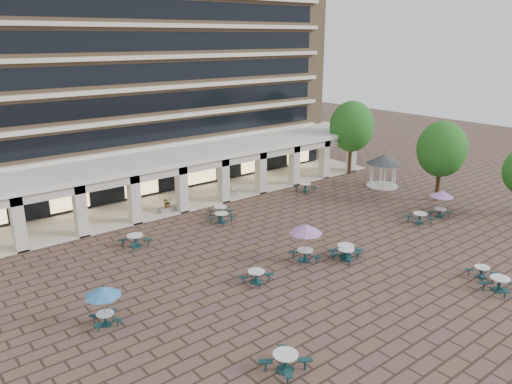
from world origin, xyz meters
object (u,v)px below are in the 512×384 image
at_px(picnic_table_0, 285,360).
at_px(planter_right, 229,192).
at_px(gazebo, 384,163).
at_px(picnic_table_1, 346,253).
at_px(picnic_table_2, 482,271).
at_px(planter_left, 168,206).

distance_m(picnic_table_0, planter_right, 24.64).
bearing_deg(gazebo, planter_right, 155.15).
xyz_separation_m(picnic_table_1, picnic_table_2, (4.55, -6.81, -0.06)).
bearing_deg(planter_right, picnic_table_2, -82.64).
bearing_deg(gazebo, picnic_table_0, -150.27).
bearing_deg(gazebo, picnic_table_2, -124.62).
xyz_separation_m(picnic_table_0, picnic_table_1, (10.68, 5.93, -0.04)).
height_order(picnic_table_1, picnic_table_2, picnic_table_1).
distance_m(picnic_table_1, picnic_table_2, 8.19).
bearing_deg(picnic_table_1, planter_right, 70.20).
bearing_deg(planter_right, planter_left, 180.00).
xyz_separation_m(picnic_table_0, planter_right, (12.36, 21.32, 0.08)).
bearing_deg(picnic_table_2, planter_left, 124.99).
distance_m(picnic_table_1, planter_left, 16.06).
bearing_deg(picnic_table_0, planter_right, 49.62).
height_order(picnic_table_2, planter_left, planter_left).
height_order(picnic_table_0, gazebo, gazebo).
distance_m(picnic_table_0, planter_left, 22.18).
relative_size(picnic_table_2, planter_right, 1.16).
height_order(picnic_table_1, planter_left, planter_left).
bearing_deg(planter_left, picnic_table_0, -105.97).
distance_m(picnic_table_0, gazebo, 30.17).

